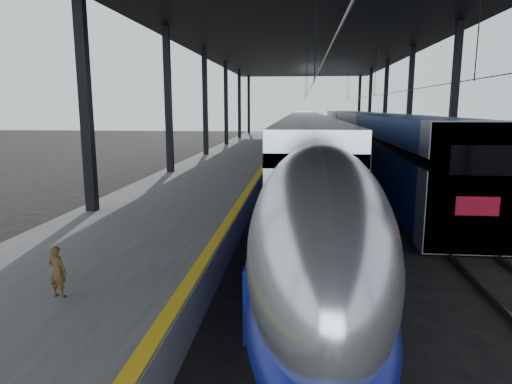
# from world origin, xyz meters

# --- Properties ---
(ground) EXTENTS (160.00, 160.00, 0.00)m
(ground) POSITION_xyz_m (0.00, 0.00, 0.00)
(ground) COLOR black
(ground) RESTS_ON ground
(platform) EXTENTS (6.00, 80.00, 1.00)m
(platform) POSITION_xyz_m (-3.50, 20.00, 0.50)
(platform) COLOR #4C4C4F
(platform) RESTS_ON ground
(yellow_strip) EXTENTS (0.30, 80.00, 0.01)m
(yellow_strip) POSITION_xyz_m (-0.70, 20.00, 1.00)
(yellow_strip) COLOR gold
(yellow_strip) RESTS_ON platform
(rails) EXTENTS (6.52, 80.00, 0.16)m
(rails) POSITION_xyz_m (4.50, 20.00, 0.08)
(rails) COLOR slate
(rails) RESTS_ON ground
(canopy) EXTENTS (18.00, 75.00, 9.47)m
(canopy) POSITION_xyz_m (1.90, 20.00, 9.12)
(canopy) COLOR black
(canopy) RESTS_ON ground
(tgv_train) EXTENTS (2.84, 65.20, 4.07)m
(tgv_train) POSITION_xyz_m (2.00, 25.90, 1.90)
(tgv_train) COLOR silver
(tgv_train) RESTS_ON ground
(second_train) EXTENTS (3.07, 56.05, 4.23)m
(second_train) POSITION_xyz_m (7.00, 31.17, 2.14)
(second_train) COLOR navy
(second_train) RESTS_ON ground
(child) EXTENTS (0.41, 0.31, 1.03)m
(child) POSITION_xyz_m (-3.04, -2.37, 1.51)
(child) COLOR #443016
(child) RESTS_ON platform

